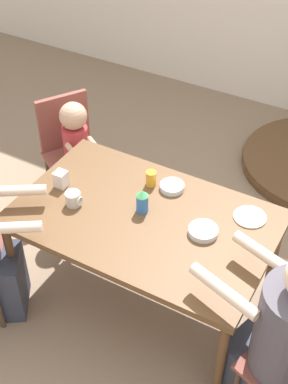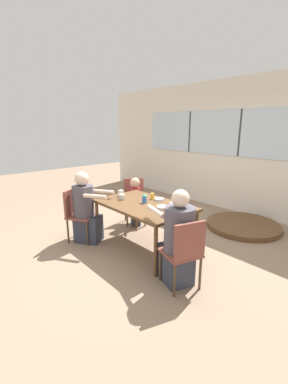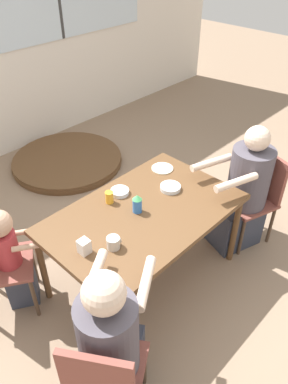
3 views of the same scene
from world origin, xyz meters
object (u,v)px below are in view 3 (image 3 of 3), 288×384
(sippy_cup, at_px, (137,203))
(chair_for_woman_green_shirt, at_px, (103,377))
(bowl_white_shallow, at_px, (170,187))
(person_toddler, at_px, (12,260))
(coffee_mug, at_px, (114,243))
(person_woman_green_shirt, at_px, (111,347))
(juice_glass, at_px, (109,197))
(folded_table_stack, at_px, (68,161))
(person_man_blue_shirt, at_px, (243,195))
(chair_for_man_blue_shirt, at_px, (257,191))
(milk_carton_small, at_px, (84,247))
(bowl_cereal, at_px, (120,192))

(sippy_cup, bearing_deg, chair_for_woman_green_shirt, -144.54)
(bowl_white_shallow, bearing_deg, person_toddler, 157.64)
(bowl_white_shallow, bearing_deg, coffee_mug, -168.61)
(person_woman_green_shirt, bearing_deg, juice_glass, 105.03)
(person_woman_green_shirt, xyz_separation_m, folded_table_stack, (1.44, 2.43, -0.47))
(coffee_mug, bearing_deg, bowl_white_shallow, 11.39)
(person_woman_green_shirt, height_order, juice_glass, person_woman_green_shirt)
(folded_table_stack, bearing_deg, person_woman_green_shirt, -120.69)
(chair_for_woman_green_shirt, relative_size, person_man_blue_shirt, 0.73)
(chair_for_man_blue_shirt, relative_size, folded_table_stack, 0.64)
(juice_glass, bearing_deg, person_man_blue_shirt, -28.86)
(person_toddler, height_order, juice_glass, person_toddler)
(chair_for_woman_green_shirt, relative_size, person_toddler, 0.94)
(person_toddler, bearing_deg, juice_glass, 102.61)
(milk_carton_small, bearing_deg, person_woman_green_shirt, -115.99)
(person_man_blue_shirt, height_order, bowl_cereal, person_man_blue_shirt)
(chair_for_woman_green_shirt, distance_m, folded_table_stack, 3.01)
(person_toddler, relative_size, sippy_cup, 6.10)
(chair_for_woman_green_shirt, distance_m, bowl_white_shallow, 1.47)
(person_woman_green_shirt, distance_m, milk_carton_small, 0.63)
(person_man_blue_shirt, height_order, sippy_cup, person_man_blue_shirt)
(person_man_blue_shirt, distance_m, coffee_mug, 1.36)
(juice_glass, bearing_deg, bowl_white_shallow, -26.72)
(milk_carton_small, bearing_deg, coffee_mug, -32.18)
(sippy_cup, distance_m, folded_table_stack, 2.11)
(chair_for_man_blue_shirt, xyz_separation_m, folded_table_stack, (-0.45, 2.25, -0.46))
(person_woman_green_shirt, height_order, sippy_cup, person_woman_green_shirt)
(person_woman_green_shirt, distance_m, juice_glass, 1.09)
(chair_for_woman_green_shirt, bearing_deg, chair_for_man_blue_shirt, 64.51)
(juice_glass, height_order, bowl_white_shallow, juice_glass)
(chair_for_man_blue_shirt, relative_size, coffee_mug, 9.06)
(chair_for_woman_green_shirt, distance_m, chair_for_man_blue_shirt, 2.05)
(person_toddler, distance_m, bowl_cereal, 0.93)
(milk_carton_small, bearing_deg, juice_glass, 30.63)
(chair_for_man_blue_shirt, bearing_deg, juice_glass, 80.50)
(chair_for_woman_green_shirt, relative_size, bowl_cereal, 5.90)
(chair_for_man_blue_shirt, xyz_separation_m, milk_carton_small, (-1.64, 0.34, 0.26))
(bowl_white_shallow, distance_m, folded_table_stack, 2.00)
(person_toddler, distance_m, coffee_mug, 0.82)
(person_man_blue_shirt, bearing_deg, person_toddler, 82.85)
(coffee_mug, xyz_separation_m, juice_glass, (0.30, 0.37, 0.01))
(person_toddler, bearing_deg, bowl_white_shallow, 99.83)
(coffee_mug, relative_size, sippy_cup, 0.63)
(folded_table_stack, bearing_deg, person_toddler, -136.73)
(juice_glass, xyz_separation_m, bowl_cereal, (0.13, 0.02, -0.03))
(person_man_blue_shirt, xyz_separation_m, folded_table_stack, (-0.29, 2.20, -0.47))
(milk_carton_small, bearing_deg, bowl_cereal, 26.77)
(chair_for_woman_green_shirt, xyz_separation_m, milk_carton_small, (0.39, 0.61, 0.26))
(person_toddler, xyz_separation_m, milk_carton_small, (0.27, -0.53, 0.31))
(chair_for_woman_green_shirt, height_order, person_toddler, person_toddler)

